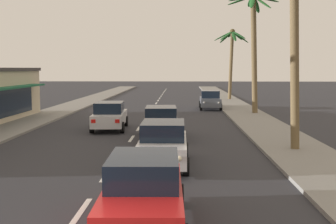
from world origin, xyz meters
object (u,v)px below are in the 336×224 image
object	(u,v)px
palm_right_second	(294,9)
sedan_lead_at_stop_bar	(144,192)
sedan_oncoming_far	(110,116)
palm_right_third	(254,35)
sedan_parked_nearest_kerb	(210,100)
sedan_fifth_in_queue	(161,122)
palm_right_farthest	(232,50)
sedan_third_in_queue	(163,144)

from	to	relation	value
palm_right_second	sedan_lead_at_stop_bar	bearing A→B (deg)	-122.60
sedan_lead_at_stop_bar	sedan_oncoming_far	bearing A→B (deg)	102.55
palm_right_second	sedan_oncoming_far	bearing A→B (deg)	144.95
palm_right_third	palm_right_second	bearing A→B (deg)	-93.35
sedan_oncoming_far	sedan_parked_nearest_kerb	world-z (taller)	same
sedan_fifth_in_queue	palm_right_second	xyz separation A→B (m)	(5.91, -3.33, 5.39)
sedan_oncoming_far	palm_right_third	size ratio (longest dim) A/B	0.47
palm_right_second	palm_right_farthest	bearing A→B (deg)	88.13
sedan_oncoming_far	sedan_fifth_in_queue	bearing A→B (deg)	-43.58
sedan_lead_at_stop_bar	palm_right_third	size ratio (longest dim) A/B	0.47
palm_right_third	palm_right_farthest	world-z (taller)	palm_right_third
sedan_third_in_queue	palm_right_farthest	xyz separation A→B (m)	(6.52, 32.80, 4.93)
palm_right_second	palm_right_farthest	xyz separation A→B (m)	(0.98, 29.98, -0.46)
palm_right_second	palm_right_farthest	distance (m)	30.00
sedan_third_in_queue	palm_right_second	xyz separation A→B (m)	(5.54, 2.81, 5.39)
sedan_lead_at_stop_bar	sedan_parked_nearest_kerb	distance (m)	28.50
sedan_lead_at_stop_bar	sedan_oncoming_far	xyz separation A→B (m)	(-3.43, 15.39, 0.00)
palm_right_second	sedan_fifth_in_queue	bearing A→B (deg)	150.57
sedan_third_in_queue	palm_right_farthest	distance (m)	33.80
sedan_lead_at_stop_bar	palm_right_farthest	size ratio (longest dim) A/B	0.55
sedan_parked_nearest_kerb	palm_right_farthest	xyz separation A→B (m)	(3.17, 10.67, 4.93)
sedan_lead_at_stop_bar	sedan_parked_nearest_kerb	bearing A→B (deg)	82.86
sedan_fifth_in_queue	sedan_lead_at_stop_bar	bearing A→B (deg)	-89.17
sedan_parked_nearest_kerb	palm_right_farthest	distance (m)	12.17
sedan_fifth_in_queue	sedan_parked_nearest_kerb	size ratio (longest dim) A/B	1.01
sedan_third_in_queue	sedan_oncoming_far	xyz separation A→B (m)	(-3.62, 9.24, 0.00)
palm_right_farthest	sedan_oncoming_far	bearing A→B (deg)	-113.29
sedan_third_in_queue	sedan_fifth_in_queue	distance (m)	6.16
sedan_lead_at_stop_bar	sedan_fifth_in_queue	size ratio (longest dim) A/B	1.00
sedan_parked_nearest_kerb	palm_right_second	bearing A→B (deg)	-83.53
palm_right_farthest	palm_right_third	bearing A→B (deg)	-90.39
sedan_oncoming_far	palm_right_farthest	distance (m)	26.11
sedan_lead_at_stop_bar	palm_right_third	distance (m)	25.45
sedan_fifth_in_queue	sedan_oncoming_far	distance (m)	4.48
sedan_lead_at_stop_bar	palm_right_farthest	world-z (taller)	palm_right_farthest
sedan_lead_at_stop_bar	palm_right_second	distance (m)	11.93
sedan_lead_at_stop_bar	palm_right_farthest	distance (m)	39.83
sedan_third_in_queue	sedan_parked_nearest_kerb	size ratio (longest dim) A/B	0.99
sedan_fifth_in_queue	palm_right_farthest	bearing A→B (deg)	75.50
sedan_fifth_in_queue	sedan_third_in_queue	bearing A→B (deg)	-86.56
sedan_oncoming_far	sedan_parked_nearest_kerb	size ratio (longest dim) A/B	1.01
sedan_fifth_in_queue	sedan_oncoming_far	xyz separation A→B (m)	(-3.25, 3.09, 0.00)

